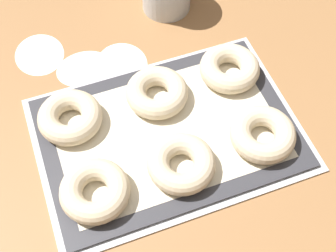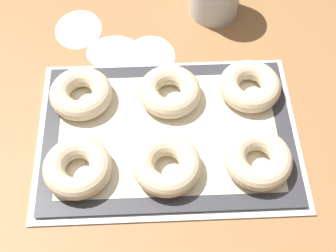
% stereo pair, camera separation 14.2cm
% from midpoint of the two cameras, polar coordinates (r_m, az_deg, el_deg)
% --- Properties ---
extents(ground_plane, '(2.80, 2.80, 0.00)m').
position_cam_midpoint_polar(ground_plane, '(0.86, -4.64, -2.69)').
color(ground_plane, olive).
extents(baking_tray, '(0.48, 0.34, 0.01)m').
position_cam_midpoint_polar(baking_tray, '(0.86, -4.67, -1.57)').
color(baking_tray, silver).
rests_on(baking_tray, ground_plane).
extents(baking_mat, '(0.46, 0.32, 0.00)m').
position_cam_midpoint_polar(baking_mat, '(0.86, -4.69, -1.38)').
color(baking_mat, '#333338').
rests_on(baking_mat, baking_tray).
extents(bagel_front_left, '(0.12, 0.12, 0.04)m').
position_cam_midpoint_polar(bagel_front_left, '(0.80, -14.00, -8.41)').
color(bagel_front_left, beige).
rests_on(bagel_front_left, baking_mat).
extents(bagel_front_center, '(0.12, 0.12, 0.04)m').
position_cam_midpoint_polar(bagel_front_center, '(0.80, -3.38, -5.29)').
color(bagel_front_center, beige).
rests_on(bagel_front_center, baking_mat).
extents(bagel_front_right, '(0.12, 0.12, 0.04)m').
position_cam_midpoint_polar(bagel_front_right, '(0.83, 6.82, -1.66)').
color(bagel_front_right, beige).
rests_on(bagel_front_right, baking_mat).
extents(bagel_back_left, '(0.12, 0.12, 0.04)m').
position_cam_midpoint_polar(bagel_back_left, '(0.88, -16.39, 0.43)').
color(bagel_back_left, beige).
rests_on(bagel_back_left, baking_mat).
extents(bagel_back_center, '(0.12, 0.12, 0.04)m').
position_cam_midpoint_polar(bagel_back_center, '(0.88, -5.93, 3.50)').
color(bagel_back_center, beige).
rests_on(bagel_back_center, baking_mat).
extents(bagel_back_right, '(0.12, 0.12, 0.04)m').
position_cam_midpoint_polar(bagel_back_right, '(0.92, 3.19, 6.49)').
color(bagel_back_right, beige).
rests_on(bagel_back_right, baking_mat).
extents(flour_patch_near, '(0.10, 0.12, 0.00)m').
position_cam_midpoint_polar(flour_patch_near, '(1.04, -19.28, 7.82)').
color(flour_patch_near, white).
rests_on(flour_patch_near, ground_plane).
extents(flour_patch_far, '(0.11, 0.09, 0.00)m').
position_cam_midpoint_polar(flour_patch_far, '(0.98, -14.28, 6.36)').
color(flour_patch_far, white).
rests_on(flour_patch_far, ground_plane).
extents(flour_patch_side, '(0.10, 0.12, 0.00)m').
position_cam_midpoint_polar(flour_patch_side, '(0.98, -9.80, 7.05)').
color(flour_patch_side, white).
rests_on(flour_patch_side, ground_plane).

